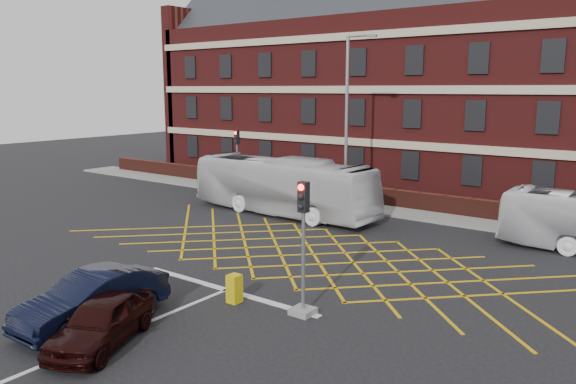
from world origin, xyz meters
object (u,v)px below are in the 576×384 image
Objects in this scene: traffic_light_near at (303,261)px; traffic_light_far at (237,167)px; street_lamp at (347,152)px; utility_cabinet at (234,289)px; car_navy at (93,298)px; car_maroon at (102,321)px; bus_left at (283,186)px; direction_signs at (242,171)px.

traffic_light_near and traffic_light_far have the same top height.
utility_cabinet is (4.20, -14.15, -3.03)m from street_lamp.
street_lamp reaches higher than traffic_light_near.
car_navy is at bearing -137.21° from traffic_light_near.
car_maroon is 0.94× the size of traffic_light_far.
direction_signs is (-6.91, 4.30, -0.24)m from bus_left.
direction_signs is 21.14m from utility_cabinet.
street_lamp reaches higher than car_navy.
car_maroon is 1.83× the size of direction_signs.
direction_signs is (-11.51, 19.82, 0.59)m from car_navy.
traffic_light_near is 2.80m from utility_cabinet.
street_lamp is 10.01m from direction_signs.
traffic_light_near reaches higher than utility_cabinet.
street_lamp is at bearing -10.80° from direction_signs.
utility_cabinet is (2.30, 3.84, -0.31)m from car_navy.
car_maroon is 23.40m from traffic_light_far.
direction_signs is at bearing 111.99° from traffic_light_far.
car_maroon is 4.62m from utility_cabinet.
car_navy is at bearing -59.87° from direction_signs.
bus_left is 5.30× the size of direction_signs.
utility_cabinet is (13.46, -15.13, -1.29)m from traffic_light_far.
car_navy is 5.00× the size of utility_cabinet.
traffic_light_near is (3.27, 5.08, 1.08)m from car_maroon.
traffic_light_near is 1.00× the size of traffic_light_far.
traffic_light_near is 0.43× the size of street_lamp.
bus_left is 13.62m from utility_cabinet.
bus_left reaches higher than utility_cabinet.
direction_signs is at bearing 130.82° from utility_cabinet.
traffic_light_near reaches higher than car_navy.
direction_signs is at bearing 60.75° from bus_left.
car_navy reaches higher than car_maroon.
bus_left is 17.34m from car_maroon.
traffic_light_far reaches higher than car_navy.
bus_left reaches higher than direction_signs.
traffic_light_near is (9.33, -11.14, 0.14)m from bus_left.
car_navy is 4.49m from utility_cabinet.
bus_left is 12.16× the size of utility_cabinet.
street_lamp is (-3.36, 18.69, 2.82)m from car_maroon.
car_navy is 1.12× the size of traffic_light_near.
traffic_light_far is 1.94× the size of direction_signs.
direction_signs is at bearing 98.56° from car_maroon.
car_maroon is at bearing -122.77° from traffic_light_near.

